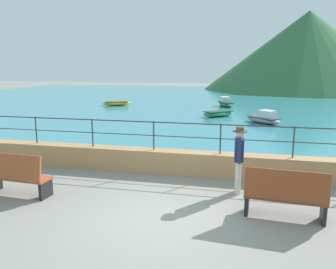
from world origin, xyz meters
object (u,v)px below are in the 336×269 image
bench_far (285,195)px  boat_1 (117,103)px  boat_3 (264,119)px  boat_2 (226,103)px  bench_main (16,175)px  boat_0 (218,113)px  person_walking (239,157)px

bench_far → boat_1: bench_far is taller
boat_3 → boat_2: bearing=108.6°
boat_1 → boat_3: bearing=-29.3°
bench_main → boat_0: bench_main is taller
bench_far → boat_0: bench_far is taller
bench_far → boat_3: size_ratio=0.77×
bench_main → boat_2: size_ratio=0.70×
boat_0 → boat_3: boat_3 is taller
bench_far → boat_2: (-2.54, 20.49, -0.23)m
person_walking → boat_1: size_ratio=0.71×
bench_main → boat_1: (-4.87, 19.16, -0.30)m
bench_far → boat_1: 22.18m
boat_1 → boat_2: bearing=9.3°
boat_0 → boat_2: (0.11, 5.81, 0.07)m
bench_main → boat_1: bearing=104.3°
bench_main → boat_2: (3.95, 20.61, -0.23)m
boat_2 → boat_3: size_ratio=1.09×
bench_far → boat_3: bench_far is taller
boat_0 → boat_3: 3.46m
bench_main → person_walking: person_walking is taller
boat_0 → boat_2: boat_2 is taller
boat_2 → boat_0: bearing=-91.1°
person_walking → boat_0: (-1.63, 13.31, -0.72)m
boat_2 → boat_3: same height
boat_0 → boat_1: same height
boat_0 → bench_far: bearing=-79.8°
person_walking → boat_1: person_walking is taller
boat_0 → boat_3: bearing=-36.9°
boat_0 → boat_1: size_ratio=0.93×
boat_1 → boat_3: size_ratio=1.09×
boat_2 → boat_3: 8.33m
bench_main → person_walking: 5.68m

